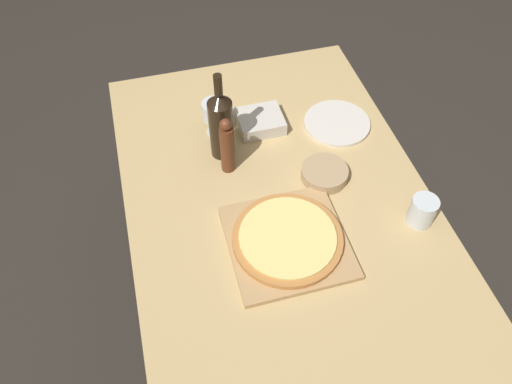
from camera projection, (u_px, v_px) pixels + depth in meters
The scene contains 11 objects.
ground_plane at pixel (273, 300), 2.20m from camera, with size 12.00×12.00×0.00m, color #2D2823.
dining_table at pixel (278, 214), 1.70m from camera, with size 0.99×1.50×0.72m.
cutting_board at pixel (287, 242), 1.52m from camera, with size 0.36×0.36×0.02m.
pizza at pixel (288, 238), 1.50m from camera, with size 0.34×0.34×0.02m.
wine_bottle at pixel (221, 124), 1.66m from camera, with size 0.08×0.08×0.34m.
pepper_mill at pixel (227, 146), 1.63m from camera, with size 0.05×0.05×0.23m.
wine_glass at pixel (214, 112), 1.75m from camera, with size 0.08×0.08×0.14m.
small_bowl at pixel (324, 174), 1.68m from camera, with size 0.16×0.16×0.04m.
drinking_tumbler at pixel (422, 211), 1.54m from camera, with size 0.08×0.08×0.10m.
dinner_plate at pixel (337, 123), 1.85m from camera, with size 0.24×0.24×0.01m.
food_container at pixel (260, 121), 1.83m from camera, with size 0.16×0.14×0.05m.
Camera 1 is at (-0.33, -0.95, 2.01)m, focal length 35.00 mm.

